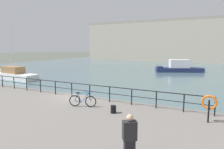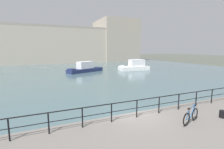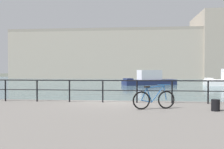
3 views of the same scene
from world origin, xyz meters
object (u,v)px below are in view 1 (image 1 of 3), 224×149
at_px(parked_bicycle, 83,101).
at_px(standing_person, 129,139).
at_px(mooring_bollard, 113,109).
at_px(life_ring_stand, 209,103).
at_px(harbor_building, 209,40).
at_px(moored_small_launch, 13,74).
at_px(moored_green_narrowboat, 179,67).

relative_size(parked_bicycle, standing_person, 1.01).
bearing_deg(mooring_bollard, life_ring_stand, 10.68).
xyz_separation_m(harbor_building, moored_small_launch, (-22.13, -48.35, -5.67)).
distance_m(harbor_building, mooring_bollard, 57.53).
xyz_separation_m(moored_green_narrowboat, mooring_bollard, (1.20, -27.60, 0.13)).
relative_size(harbor_building, moored_small_launch, 7.00).
xyz_separation_m(moored_green_narrowboat, parked_bicycle, (-1.10, -27.37, 0.30)).
bearing_deg(harbor_building, moored_small_launch, -114.60).
bearing_deg(moored_green_narrowboat, mooring_bollard, 68.03).
xyz_separation_m(parked_bicycle, mooring_bollard, (2.30, -0.22, -0.17)).
height_order(moored_green_narrowboat, moored_small_launch, moored_small_launch).
xyz_separation_m(life_ring_stand, standing_person, (-2.03, -5.39, -0.11)).
xyz_separation_m(mooring_bollard, standing_person, (2.87, -4.47, 0.64)).
height_order(harbor_building, life_ring_stand, harbor_building).
bearing_deg(life_ring_stand, parked_bicycle, -174.45).
distance_m(harbor_building, parked_bicycle, 57.41).
height_order(mooring_bollard, standing_person, standing_person).
bearing_deg(parked_bicycle, life_ring_stand, -12.54).
xyz_separation_m(moored_small_launch, parked_bicycle, (18.04, -8.68, 0.45)).
bearing_deg(moored_small_launch, parked_bicycle, 158.11).
height_order(parked_bicycle, standing_person, standing_person).
height_order(harbor_building, mooring_bollard, harbor_building).
bearing_deg(moored_green_narrowboat, moored_small_launch, 19.86).
bearing_deg(harbor_building, parked_bicycle, -94.10).
relative_size(harbor_building, mooring_bollard, 137.77).
bearing_deg(mooring_bollard, parked_bicycle, 174.43).
distance_m(harbor_building, standing_person, 61.91).
distance_m(moored_green_narrowboat, parked_bicycle, 27.40).
distance_m(harbor_building, moored_small_launch, 53.47).
bearing_deg(moored_green_narrowboat, harbor_building, -120.21).
height_order(moored_small_launch, parked_bicycle, moored_small_launch).
bearing_deg(moored_green_narrowboat, life_ring_stand, 78.43).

